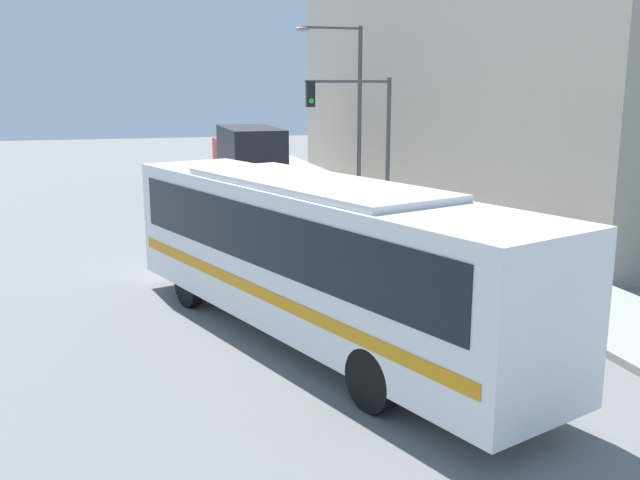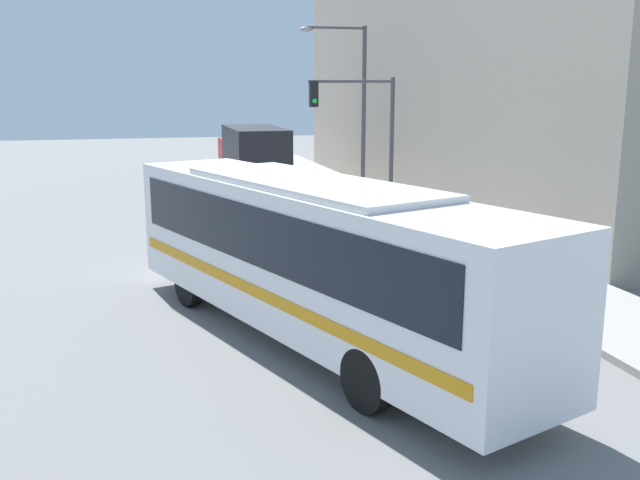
# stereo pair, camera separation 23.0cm
# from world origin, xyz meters

# --- Properties ---
(ground_plane) EXTENTS (120.00, 120.00, 0.00)m
(ground_plane) POSITION_xyz_m (0.00, 0.00, 0.00)
(ground_plane) COLOR slate
(sidewalk) EXTENTS (3.11, 70.00, 0.16)m
(sidewalk) POSITION_xyz_m (6.06, 20.00, 0.08)
(sidewalk) COLOR gray
(sidewalk) RESTS_ON ground_plane
(building_facade) EXTENTS (6.00, 31.07, 11.71)m
(building_facade) POSITION_xyz_m (10.61, 16.54, 5.85)
(building_facade) COLOR #9E9384
(building_facade) RESTS_ON ground_plane
(city_bus) EXTENTS (6.25, 11.92, 3.36)m
(city_bus) POSITION_xyz_m (-0.76, -0.62, 1.95)
(city_bus) COLOR white
(city_bus) RESTS_ON ground_plane
(delivery_truck) EXTENTS (2.38, 8.29, 3.28)m
(delivery_truck) POSITION_xyz_m (1.46, 20.02, 1.77)
(delivery_truck) COLOR black
(delivery_truck) RESTS_ON ground_plane
(fire_hydrant) EXTENTS (0.23, 0.32, 0.79)m
(fire_hydrant) POSITION_xyz_m (5.10, 3.25, 0.56)
(fire_hydrant) COLOR #999999
(fire_hydrant) RESTS_ON sidewalk
(traffic_light_pole) EXTENTS (3.28, 0.35, 5.32)m
(traffic_light_pole) POSITION_xyz_m (4.13, 10.92, 3.82)
(traffic_light_pole) COLOR #47474C
(traffic_light_pole) RESTS_ON sidewalk
(parking_meter) EXTENTS (0.14, 0.14, 1.19)m
(parking_meter) POSITION_xyz_m (5.10, 10.14, 0.98)
(parking_meter) COLOR #47474C
(parking_meter) RESTS_ON sidewalk
(street_lamp) EXTENTS (2.83, 0.28, 7.41)m
(street_lamp) POSITION_xyz_m (4.98, 14.61, 4.58)
(street_lamp) COLOR #47474C
(street_lamp) RESTS_ON sidewalk
(pedestrian_near_corner) EXTENTS (0.34, 0.34, 1.57)m
(pedestrian_near_corner) POSITION_xyz_m (6.43, 3.45, 0.96)
(pedestrian_near_corner) COLOR #47382D
(pedestrian_near_corner) RESTS_ON sidewalk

